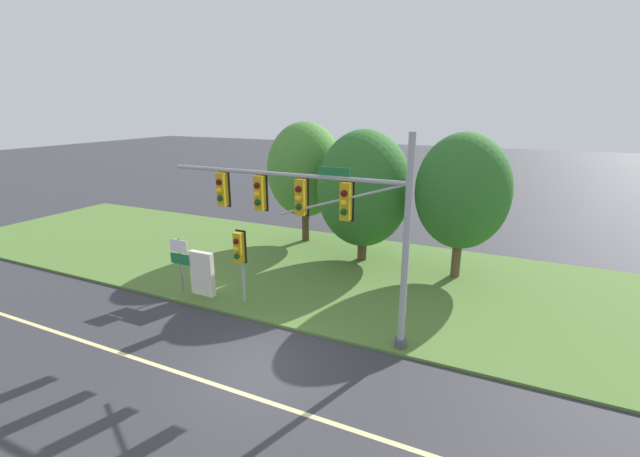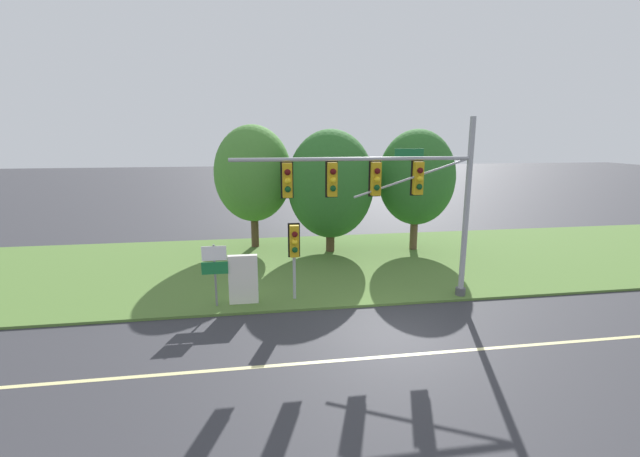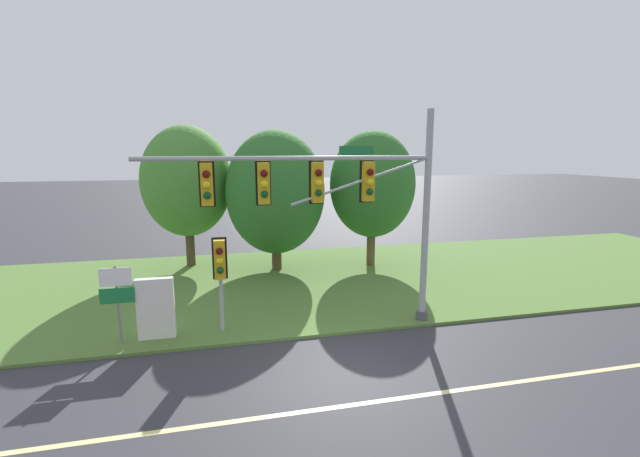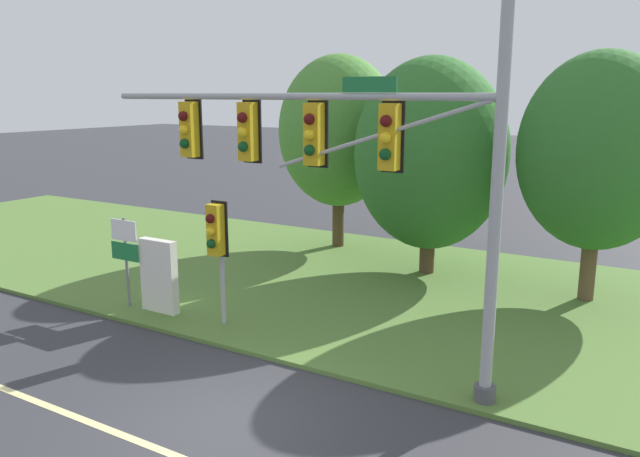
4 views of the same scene
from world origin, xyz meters
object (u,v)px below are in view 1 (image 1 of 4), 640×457
(traffic_signal_mast, at_px, (317,210))
(pedestrian_signal_near_kerb, at_px, (240,252))
(tree_left_of_mast, at_px, (364,189))
(tree_behind_signpost, at_px, (462,191))
(route_sign_post, at_px, (180,257))
(tree_nearest_road, at_px, (305,170))
(info_kiosk, at_px, (202,274))

(traffic_signal_mast, bearing_deg, pedestrian_signal_near_kerb, 172.18)
(traffic_signal_mast, bearing_deg, tree_left_of_mast, 97.23)
(tree_behind_signpost, bearing_deg, route_sign_post, -146.69)
(route_sign_post, height_order, tree_left_of_mast, tree_left_of_mast)
(pedestrian_signal_near_kerb, relative_size, tree_left_of_mast, 0.46)
(tree_nearest_road, xyz_separation_m, tree_left_of_mast, (4.11, -1.65, -0.47))
(traffic_signal_mast, xyz_separation_m, tree_left_of_mast, (-0.94, 7.42, -0.63))
(tree_left_of_mast, distance_m, tree_behind_signpost, 4.74)
(traffic_signal_mast, bearing_deg, tree_behind_signpost, 62.10)
(pedestrian_signal_near_kerb, relative_size, info_kiosk, 1.61)
(traffic_signal_mast, relative_size, tree_nearest_road, 1.33)
(tree_nearest_road, bearing_deg, pedestrian_signal_near_kerb, -80.25)
(route_sign_post, bearing_deg, traffic_signal_mast, -3.03)
(tree_behind_signpost, height_order, info_kiosk, tree_behind_signpost)
(route_sign_post, bearing_deg, pedestrian_signal_near_kerb, 2.78)
(route_sign_post, bearing_deg, tree_behind_signpost, 33.31)
(tree_behind_signpost, distance_m, info_kiosk, 11.86)
(route_sign_post, bearing_deg, tree_nearest_road, 80.23)
(route_sign_post, relative_size, tree_left_of_mast, 0.36)
(tree_nearest_road, bearing_deg, info_kiosk, -93.23)
(info_kiosk, bearing_deg, tree_nearest_road, 86.77)
(tree_nearest_road, height_order, tree_behind_signpost, tree_nearest_road)
(traffic_signal_mast, distance_m, pedestrian_signal_near_kerb, 4.20)
(tree_nearest_road, relative_size, tree_left_of_mast, 1.04)
(tree_nearest_road, height_order, tree_left_of_mast, tree_nearest_road)
(pedestrian_signal_near_kerb, xyz_separation_m, tree_nearest_road, (-1.48, 8.58, 1.99))
(info_kiosk, bearing_deg, pedestrian_signal_near_kerb, -0.02)
(traffic_signal_mast, relative_size, route_sign_post, 3.83)
(route_sign_post, distance_m, tree_nearest_road, 9.23)
(tree_nearest_road, xyz_separation_m, info_kiosk, (-0.48, -8.58, -3.25))
(traffic_signal_mast, xyz_separation_m, tree_nearest_road, (-5.06, 9.08, -0.16))
(pedestrian_signal_near_kerb, bearing_deg, tree_left_of_mast, 69.16)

